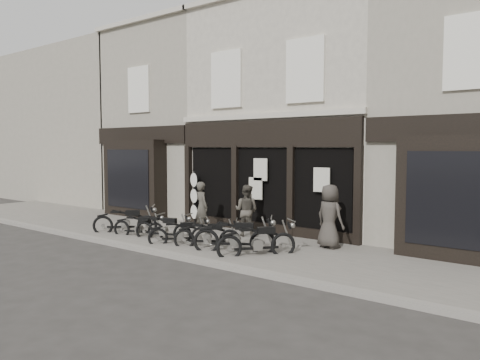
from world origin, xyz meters
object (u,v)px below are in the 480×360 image
Objects in this scene: motorcycle_3 at (180,235)px; man_right at (330,216)px; motorcycle_5 at (235,240)px; motorcycle_0 at (126,223)px; man_left at (202,207)px; motorcycle_4 at (208,238)px; motorcycle_6 at (258,244)px; man_centre at (246,210)px; advert_sign_post at (194,200)px; motorcycle_2 at (164,231)px; motorcycle_1 at (139,229)px.

man_right is (3.86, 2.13, 0.68)m from motorcycle_3.
motorcycle_3 is 2.01m from motorcycle_5.
motorcycle_5 is (2.00, 0.16, 0.08)m from motorcycle_3.
motorcycle_0 is 1.04× the size of man_left.
motorcycle_6 is at bearing -36.29° from motorcycle_4.
man_right is at bearing -1.76° from motorcycle_4.
man_centre reaches higher than motorcycle_4.
advert_sign_post is (-5.84, 0.58, -0.00)m from man_right.
man_centre is at bearing 20.31° from motorcycle_3.
man_right reaches higher than motorcycle_2.
man_centre is at bearing 7.32° from advert_sign_post.
motorcycle_4 is at bearing 48.12° from man_right.
motorcycle_3 is (2.76, -0.16, -0.06)m from motorcycle_0.
motorcycle_3 is at bearing 42.91° from man_right.
motorcycle_4 is at bearing 128.01° from motorcycle_6.
advert_sign_post reaches higher than motorcycle_1.
man_left is (1.99, 1.64, 0.56)m from motorcycle_0.
motorcycle_6 is (0.76, -0.01, -0.02)m from motorcycle_5.
man_right is 5.87m from advert_sign_post.
motorcycle_4 is (1.83, 0.03, -0.01)m from motorcycle_2.
motorcycle_0 reaches higher than motorcycle_3.
motorcycle_2 is at bearing 128.78° from motorcycle_6.
advert_sign_post is at bearing 74.27° from motorcycle_1.
man_left is 0.81× the size of advert_sign_post.
motorcycle_2 is (1.90, -0.03, -0.03)m from motorcycle_0.
man_left is at bearing 100.89° from motorcycle_4.
motorcycle_6 reaches higher than motorcycle_3.
motorcycle_4 is at bearing 147.73° from motorcycle_5.
motorcycle_2 is at bearing 36.43° from man_centre.
man_right is (1.86, 1.97, 0.59)m from motorcycle_5.
motorcycle_4 is 1.01× the size of man_centre.
motorcycle_3 is 2.38m from man_centre.
advert_sign_post is at bearing 79.04° from motorcycle_3.
man_centre is at bearing 14.05° from man_right.
motorcycle_6 is 5.42m from advert_sign_post.
man_left is 4.64m from man_right.
motorcycle_0 is at bearing 129.54° from motorcycle_3.
motorcycle_3 is (1.87, 0.01, -0.00)m from motorcycle_1.
motorcycle_6 is 1.01× the size of man_right.
motorcycle_1 is 1.02m from motorcycle_2.
motorcycle_6 is 2.77m from man_centre.
motorcycle_6 reaches higher than motorcycle_0.
motorcycle_6 is at bearing -43.93° from motorcycle_3.
man_right is at bearing 167.65° from man_centre.
man_right is at bearing 5.76° from motorcycle_2.
motorcycle_0 is 4.76m from motorcycle_5.
man_left is at bearing 103.45° from motorcycle_6.
motorcycle_0 is 0.92× the size of motorcycle_2.
man_left is at bearing -18.15° from advert_sign_post.
motorcycle_4 is at bearing -16.06° from motorcycle_2.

